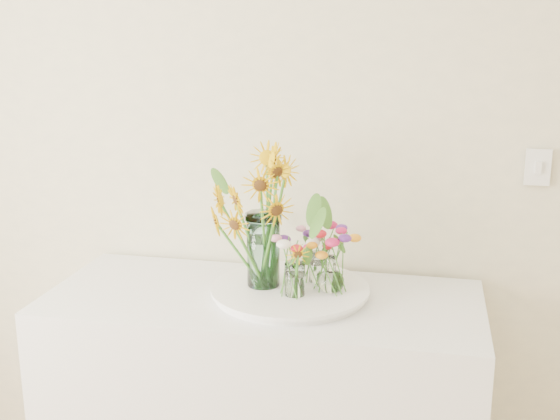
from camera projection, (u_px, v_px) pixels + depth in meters
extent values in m
cube|color=white|center=(263.00, 420.00, 2.38)|extent=(1.40, 0.60, 0.90)
cylinder|color=white|center=(290.00, 292.00, 2.26)|extent=(0.49, 0.49, 0.02)
cylinder|color=#A4DBD7|center=(263.00, 250.00, 2.25)|extent=(0.13, 0.13, 0.25)
cylinder|color=white|center=(295.00, 280.00, 2.18)|extent=(0.07, 0.07, 0.11)
cylinder|color=white|center=(318.00, 268.00, 2.30)|extent=(0.07, 0.07, 0.10)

